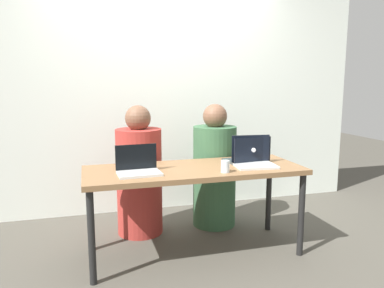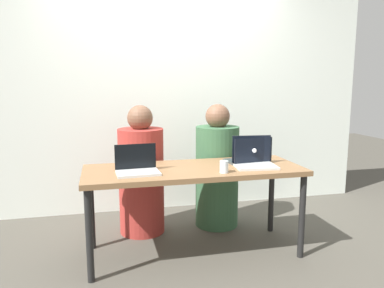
{
  "view_description": "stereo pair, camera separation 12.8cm",
  "coord_description": "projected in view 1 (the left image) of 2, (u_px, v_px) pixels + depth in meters",
  "views": [
    {
      "loc": [
        -0.81,
        -2.77,
        1.38
      ],
      "look_at": [
        0.0,
        0.07,
        0.89
      ],
      "focal_mm": 35.0,
      "sensor_mm": 36.0,
      "label": 1
    },
    {
      "loc": [
        -0.69,
        -2.81,
        1.38
      ],
      "look_at": [
        0.0,
        0.07,
        0.89
      ],
      "focal_mm": 35.0,
      "sensor_mm": 36.0,
      "label": 2
    }
  ],
  "objects": [
    {
      "name": "desk",
      "position": [
        194.0,
        176.0,
        2.97
      ],
      "size": [
        1.72,
        0.65,
        0.71
      ],
      "color": "brown",
      "rests_on": "ground"
    },
    {
      "name": "laptop_front_left",
      "position": [
        138.0,
        168.0,
        2.76
      ],
      "size": [
        0.32,
        0.25,
        0.21
      ],
      "rotation": [
        0.0,
        0.0,
        0.06
      ],
      "color": "silver",
      "rests_on": "desk"
    },
    {
      "name": "person_on_left",
      "position": [
        139.0,
        177.0,
        3.41
      ],
      "size": [
        0.43,
        0.43,
        1.18
      ],
      "rotation": [
        0.0,
        0.0,
        3.09
      ],
      "color": "#A2312A",
      "rests_on": "ground"
    },
    {
      "name": "ground_plane",
      "position": [
        194.0,
        252.0,
        3.08
      ],
      "size": [
        12.0,
        12.0,
        0.0
      ],
      "primitive_type": "plane",
      "color": "#4B473F"
    },
    {
      "name": "person_on_right",
      "position": [
        214.0,
        172.0,
        3.61
      ],
      "size": [
        0.5,
        0.5,
        1.18
      ],
      "rotation": [
        0.0,
        0.0,
        3.37
      ],
      "color": "#355E3D",
      "rests_on": "ground"
    },
    {
      "name": "laptop_back_right",
      "position": [
        248.0,
        157.0,
        3.15
      ],
      "size": [
        0.37,
        0.28,
        0.22
      ],
      "rotation": [
        0.0,
        0.0,
        3.26
      ],
      "color": "#333C3F",
      "rests_on": "desk"
    },
    {
      "name": "water_glass_right",
      "position": [
        225.0,
        167.0,
        2.8
      ],
      "size": [
        0.06,
        0.06,
        0.09
      ],
      "color": "silver",
      "rests_on": "desk"
    },
    {
      "name": "laptop_front_right",
      "position": [
        253.0,
        159.0,
        3.03
      ],
      "size": [
        0.35,
        0.3,
        0.24
      ],
      "rotation": [
        0.0,
        0.0,
        -0.11
      ],
      "color": "silver",
      "rests_on": "desk"
    },
    {
      "name": "back_wall",
      "position": [
        163.0,
        88.0,
        4.02
      ],
      "size": [
        4.5,
        0.1,
        2.65
      ],
      "primitive_type": "cube",
      "color": "white",
      "rests_on": "ground"
    }
  ]
}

